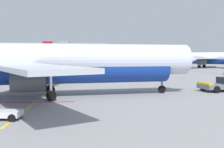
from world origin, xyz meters
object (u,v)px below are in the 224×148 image
object	(u,v)px
pushback_tug	(223,84)
airliner_far_center	(198,58)
airliner_foreground	(63,63)
airliner_mid_left	(78,60)

from	to	relation	value
pushback_tug	airliner_far_center	bearing A→B (deg)	71.35
airliner_far_center	pushback_tug	bearing A→B (deg)	-108.65
airliner_foreground	pushback_tug	bearing A→B (deg)	9.90
airliner_mid_left	airliner_far_center	distance (m)	48.70
airliner_foreground	airliner_far_center	size ratio (longest dim) A/B	1.17
airliner_far_center	airliner_mid_left	bearing A→B (deg)	-170.25
pushback_tug	airliner_far_center	distance (m)	77.17
airliner_mid_left	airliner_far_center	size ratio (longest dim) A/B	0.95
pushback_tug	airliner_mid_left	distance (m)	68.93
pushback_tug	airliner_mid_left	size ratio (longest dim) A/B	0.23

